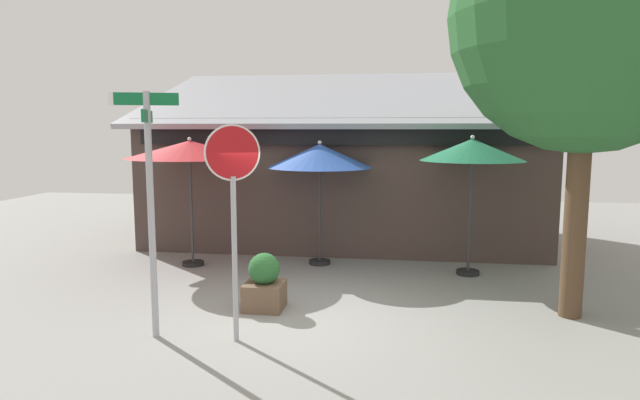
# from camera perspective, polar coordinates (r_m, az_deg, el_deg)

# --- Properties ---
(ground_plane) EXTENTS (28.00, 28.00, 0.10)m
(ground_plane) POSITION_cam_1_polar(r_m,az_deg,el_deg) (8.48, -1.09, -12.20)
(ground_plane) COLOR gray
(cafe_building) EXTENTS (9.72, 5.00, 4.37)m
(cafe_building) POSITION_cam_1_polar(r_m,az_deg,el_deg) (13.89, 2.66, 2.57)
(cafe_building) COLOR #473833
(cafe_building) RESTS_ON ground
(street_sign_post) EXTENTS (0.84, 0.78, 3.28)m
(street_sign_post) POSITION_cam_1_polar(r_m,az_deg,el_deg) (7.50, -17.33, 0.78)
(street_sign_post) COLOR #A8AAB2
(street_sign_post) RESTS_ON ground
(stop_sign) EXTENTS (0.64, 0.36, 2.86)m
(stop_sign) POSITION_cam_1_polar(r_m,az_deg,el_deg) (7.10, -9.04, 0.62)
(stop_sign) COLOR #A8AAB2
(stop_sign) RESTS_ON ground
(patio_umbrella_crimson_left) EXTENTS (2.56, 2.56, 2.63)m
(patio_umbrella_crimson_left) POSITION_cam_1_polar(r_m,az_deg,el_deg) (11.31, -13.45, 5.07)
(patio_umbrella_crimson_left) COLOR black
(patio_umbrella_crimson_left) RESTS_ON ground
(patio_umbrella_royal_blue_center) EXTENTS (2.14, 2.14, 2.56)m
(patio_umbrella_royal_blue_center) POSITION_cam_1_polar(r_m,az_deg,el_deg) (11.12, -0.03, 4.55)
(patio_umbrella_royal_blue_center) COLOR black
(patio_umbrella_royal_blue_center) RESTS_ON ground
(patio_umbrella_forest_green_right) EXTENTS (1.96, 1.96, 2.68)m
(patio_umbrella_forest_green_right) POSITION_cam_1_polar(r_m,az_deg,el_deg) (10.68, 15.59, 4.92)
(patio_umbrella_forest_green_right) COLOR black
(patio_umbrella_forest_green_right) RESTS_ON ground
(shade_tree) EXTENTS (4.40, 3.88, 6.31)m
(shade_tree) POSITION_cam_1_polar(r_m,az_deg,el_deg) (8.86, 28.29, 16.05)
(shade_tree) COLOR brown
(shade_tree) RESTS_ON ground
(sidewalk_planter) EXTENTS (0.60, 0.60, 0.89)m
(sidewalk_planter) POSITION_cam_1_polar(r_m,az_deg,el_deg) (8.65, -5.83, -8.70)
(sidewalk_planter) COLOR brown
(sidewalk_planter) RESTS_ON ground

